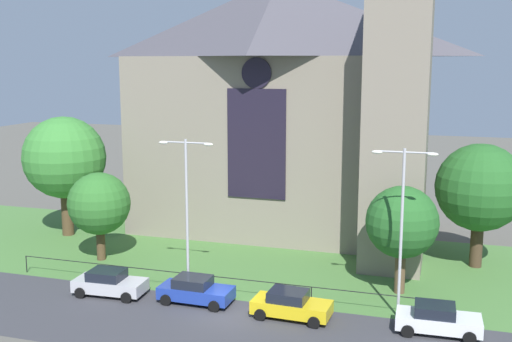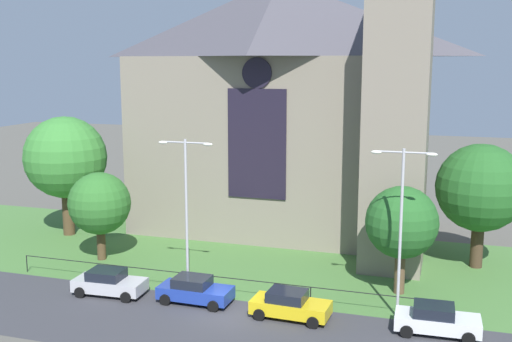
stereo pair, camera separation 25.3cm
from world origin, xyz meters
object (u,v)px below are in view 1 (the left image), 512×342
(tree_right_near, at_px, (402,223))
(streetlamp_far, at_px, (402,213))
(tree_left_near, at_px, (99,204))
(streetlamp_near, at_px, (187,198))
(church_building, at_px, (286,104))
(tree_left_far, at_px, (64,158))
(parked_car_white, at_px, (437,319))
(parked_car_silver, at_px, (109,283))
(tree_right_far, at_px, (480,188))
(parked_car_blue, at_px, (195,290))
(parked_car_yellow, at_px, (291,305))

(tree_right_near, distance_m, streetlamp_far, 3.91)
(tree_left_near, relative_size, streetlamp_near, 0.67)
(church_building, xyz_separation_m, tree_left_far, (-16.05, -6.83, -4.09))
(streetlamp_far, bearing_deg, parked_car_white, -36.61)
(streetlamp_far, height_order, parked_car_silver, streetlamp_far)
(church_building, distance_m, tree_left_far, 17.91)
(tree_left_far, distance_m, parked_car_white, 30.74)
(tree_left_far, xyz_separation_m, tree_right_far, (30.71, 1.38, -0.79))
(tree_right_near, relative_size, streetlamp_near, 0.70)
(tree_left_near, xyz_separation_m, streetlamp_near, (8.26, -3.89, 1.80))
(tree_right_far, distance_m, parked_car_white, 12.70)
(tree_right_near, bearing_deg, parked_car_white, -66.18)
(tree_right_near, bearing_deg, parked_car_silver, -161.52)
(tree_left_far, distance_m, streetlamp_far, 27.81)
(tree_left_far, xyz_separation_m, parked_car_white, (28.48, -10.22, -5.44))
(tree_left_far, relative_size, tree_right_far, 1.13)
(streetlamp_near, relative_size, parked_car_blue, 2.18)
(tree_right_near, relative_size, parked_car_silver, 1.51)
(church_building, relative_size, tree_left_far, 2.76)
(streetlamp_near, bearing_deg, tree_left_near, 154.77)
(tree_left_near, height_order, streetlamp_near, streetlamp_near)
(tree_right_far, xyz_separation_m, parked_car_silver, (-20.83, -11.89, -4.65))
(streetlamp_near, xyz_separation_m, parked_car_white, (14.35, -1.54, -5.03))
(tree_left_far, bearing_deg, church_building, 23.05)
(parked_car_silver, height_order, parked_car_white, same)
(streetlamp_far, height_order, parked_car_yellow, streetlamp_far)
(tree_left_far, xyz_separation_m, tree_right_near, (26.20, -5.06, -1.88))
(parked_car_yellow, relative_size, parked_car_white, 1.00)
(church_building, bearing_deg, tree_left_far, -156.95)
(tree_right_far, distance_m, streetlamp_near, 19.40)
(tree_left_near, relative_size, tree_left_far, 0.65)
(streetlamp_near, bearing_deg, tree_left_far, 148.44)
(parked_car_silver, xyz_separation_m, parked_car_yellow, (11.04, -0.05, 0.00))
(parked_car_white, bearing_deg, parked_car_silver, 179.04)
(streetlamp_near, distance_m, parked_car_yellow, 8.65)
(tree_right_near, height_order, tree_right_far, tree_right_far)
(parked_car_blue, bearing_deg, parked_car_yellow, -3.47)
(parked_car_white, bearing_deg, church_building, 124.24)
(tree_right_far, bearing_deg, tree_right_near, -125.00)
(streetlamp_near, xyz_separation_m, parked_car_yellow, (6.78, -1.88, -5.03))
(tree_left_far, height_order, parked_car_silver, tree_left_far)
(tree_right_far, bearing_deg, church_building, 159.62)
(streetlamp_near, height_order, parked_car_yellow, streetlamp_near)
(streetlamp_far, distance_m, parked_car_yellow, 7.67)
(streetlamp_near, xyz_separation_m, parked_car_silver, (-4.25, -1.83, -5.03))
(tree_left_near, height_order, parked_car_blue, tree_left_near)
(parked_car_blue, bearing_deg, streetlamp_near, 127.44)
(parked_car_white, bearing_deg, parked_car_yellow, -179.27)
(streetlamp_near, bearing_deg, church_building, 82.96)
(tree_right_near, distance_m, parked_car_yellow, 8.42)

